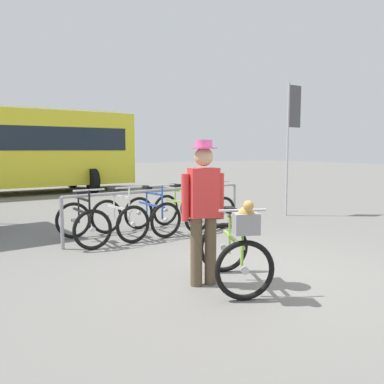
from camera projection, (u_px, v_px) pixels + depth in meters
The scene contains 10 objects.
ground_plane at pixel (253, 275), 5.22m from camera, with size 80.00×80.00×0.00m, color slate.
bike_rack_rail at pixel (161, 199), 7.65m from camera, with size 3.90×0.28×0.88m.
racked_bike_black at pixel (82, 223), 6.90m from camera, with size 0.69×1.12×0.97m.
racked_bike_white at pixel (119, 218), 7.33m from camera, with size 0.72×1.12×0.97m.
racked_bike_blue at pixel (152, 214), 7.76m from camera, with size 0.69×1.11×0.97m.
racked_bike_lime at pixel (181, 211), 8.19m from camera, with size 0.78×1.18×0.98m.
racked_bike_red at pixel (207, 208), 8.62m from camera, with size 0.73×1.14×0.97m.
featured_bicycle at pixel (236, 247), 4.66m from camera, with size 1.07×1.26×1.09m.
person_with_featured_bike at pixel (204, 206), 4.73m from camera, with size 0.51×0.32×1.72m.
banner_flag at pixel (292, 124), 9.74m from camera, with size 0.45×0.05×3.20m.
Camera 1 is at (-3.55, -3.72, 1.61)m, focal length 37.70 mm.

